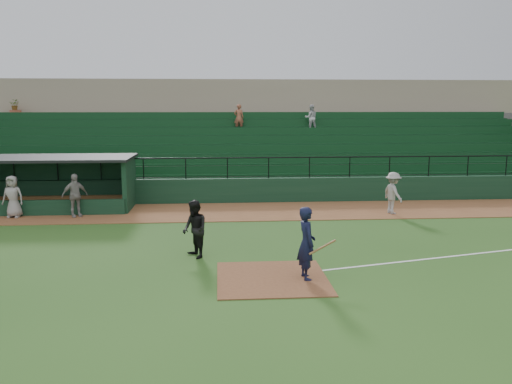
{
  "coord_description": "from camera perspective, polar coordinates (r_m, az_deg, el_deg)",
  "views": [
    {
      "loc": [
        -1.43,
        -14.37,
        4.69
      ],
      "look_at": [
        0.0,
        5.0,
        1.4
      ],
      "focal_mm": 35.95,
      "sensor_mm": 36.0,
      "label": 1
    }
  ],
  "objects": [
    {
      "name": "ground",
      "position": [
        15.19,
        1.4,
        -8.38
      ],
      "size": [
        90.0,
        90.0,
        0.0
      ],
      "primitive_type": "plane",
      "color": "#284F19",
      "rests_on": "ground"
    },
    {
      "name": "warning_track",
      "position": [
        22.9,
        -0.55,
        -2.17
      ],
      "size": [
        40.0,
        4.0,
        0.03
      ],
      "primitive_type": "cube",
      "color": "brown",
      "rests_on": "ground"
    },
    {
      "name": "home_plate_dirt",
      "position": [
        14.24,
        1.8,
        -9.56
      ],
      "size": [
        3.0,
        3.0,
        0.03
      ],
      "primitive_type": "cube",
      "color": "brown",
      "rests_on": "ground"
    },
    {
      "name": "foul_line",
      "position": [
        18.8,
        26.21,
        -5.83
      ],
      "size": [
        17.49,
        4.44,
        0.01
      ],
      "primitive_type": "cube",
      "rotation": [
        0.0,
        0.0,
        0.24
      ],
      "color": "white",
      "rests_on": "ground"
    },
    {
      "name": "stadium_structure",
      "position": [
        30.96,
        -1.57,
        5.19
      ],
      "size": [
        38.0,
        13.08,
        6.4
      ],
      "color": "#10321D",
      "rests_on": "ground"
    },
    {
      "name": "dugout",
      "position": [
        25.56,
        -23.18,
        1.29
      ],
      "size": [
        8.9,
        3.2,
        2.42
      ],
      "color": "#10321D",
      "rests_on": "ground"
    },
    {
      "name": "batter_at_plate",
      "position": [
        13.98,
        5.65,
        -5.71
      ],
      "size": [
        1.08,
        0.79,
        2.02
      ],
      "color": "black",
      "rests_on": "ground"
    },
    {
      "name": "umpire",
      "position": [
        16.01,
        -6.83,
        -4.14
      ],
      "size": [
        1.0,
        1.09,
        1.8
      ],
      "primitive_type": "imported",
      "rotation": [
        0.0,
        0.0,
        -1.11
      ],
      "color": "black",
      "rests_on": "ground"
    },
    {
      "name": "runner",
      "position": [
        22.99,
        15.0,
        -0.1
      ],
      "size": [
        0.95,
        1.31,
        1.82
      ],
      "primitive_type": "imported",
      "rotation": [
        0.0,
        0.0,
        1.83
      ],
      "color": "#9E9894",
      "rests_on": "warning_track"
    },
    {
      "name": "dugout_player_a",
      "position": [
        22.89,
        -19.52,
        -0.35
      ],
      "size": [
        1.15,
        0.96,
        1.84
      ],
      "primitive_type": "imported",
      "rotation": [
        0.0,
        0.0,
        0.58
      ],
      "color": "gray",
      "rests_on": "warning_track"
    },
    {
      "name": "dugout_player_b",
      "position": [
        23.77,
        -25.43,
        -0.46
      ],
      "size": [
        0.91,
        0.63,
        1.77
      ],
      "primitive_type": "imported",
      "rotation": [
        0.0,
        0.0,
        -0.08
      ],
      "color": "gray",
      "rests_on": "warning_track"
    }
  ]
}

